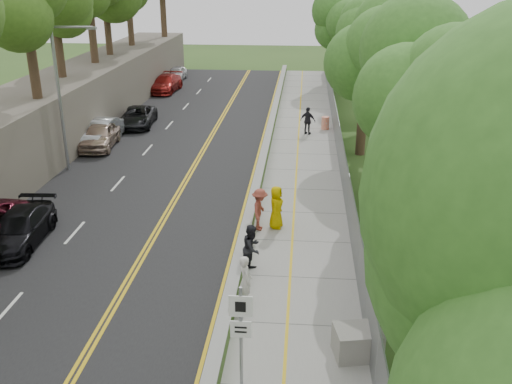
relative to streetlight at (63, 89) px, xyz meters
name	(u,v)px	position (x,y,z in m)	size (l,w,h in m)	color
ground	(220,322)	(10.46, -14.00, -4.64)	(140.00, 140.00, 0.00)	#33511E
road	(165,166)	(5.06, 1.00, -4.62)	(11.20, 66.00, 0.04)	black
sidewalk	(303,170)	(13.01, 1.00, -4.61)	(4.20, 66.00, 0.05)	gray
jersey_barrier	(262,165)	(10.71, 1.00, -4.34)	(0.42, 66.00, 0.60)	#87E739
rock_embankment	(24,130)	(-3.04, 1.00, -2.64)	(5.00, 66.00, 4.00)	#595147
chainlink_fence	(341,155)	(15.11, 1.00, -3.64)	(0.04, 66.00, 2.00)	slate
trees_fenceside	(394,45)	(17.46, 1.00, 2.36)	(7.00, 66.00, 14.00)	#44822C
streetlight	(63,89)	(0.00, 0.00, 0.00)	(2.52, 0.22, 8.00)	gray
signpost	(241,327)	(11.51, -17.02, -2.68)	(0.62, 0.09, 3.10)	gray
construction_barrel	(325,123)	(14.50, 9.85, -4.14)	(0.54, 0.54, 0.89)	#FF3300
concrete_block	(358,342)	(14.76, -15.39, -4.14)	(1.34, 1.01, 0.89)	gray
car_3	(19,229)	(1.46, -9.20, -3.92)	(1.91, 4.70, 1.36)	black
car_4	(100,135)	(0.18, 4.28, -3.81)	(1.86, 4.63, 1.58)	tan
car_5	(99,132)	(-0.14, 4.96, -3.81)	(1.67, 4.80, 1.58)	#B4B8BC
car_6	(138,117)	(1.06, 9.66, -3.93)	(2.22, 4.81, 1.34)	black
car_7	(166,83)	(0.29, 21.67, -3.84)	(2.13, 5.24, 1.52)	maroon
car_8	(177,73)	(0.05, 27.51, -3.93)	(1.59, 3.95, 1.35)	silver
painter_0	(276,207)	(11.91, -6.73, -3.63)	(0.94, 0.61, 1.92)	#C5A700
painter_1	(245,281)	(11.21, -13.00, -3.67)	(0.67, 0.44, 1.84)	silver
painter_2	(252,248)	(11.21, -10.62, -3.66)	(0.91, 0.71, 1.86)	black
painter_3	(260,209)	(11.21, -6.98, -3.65)	(1.21, 0.70, 1.87)	brown
person_far	(308,121)	(13.26, 8.45, -3.65)	(1.10, 0.46, 1.87)	black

